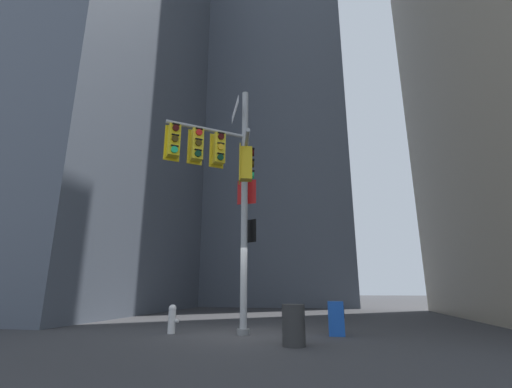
{
  "coord_description": "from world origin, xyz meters",
  "views": [
    {
      "loc": [
        2.49,
        -10.51,
        1.3
      ],
      "look_at": [
        0.26,
        0.59,
        4.36
      ],
      "focal_mm": 24.51,
      "sensor_mm": 36.0,
      "label": 1
    }
  ],
  "objects": [
    {
      "name": "trash_bin",
      "position": [
        1.64,
        -1.8,
        0.47
      ],
      "size": [
        0.54,
        0.54,
        0.93
      ],
      "primitive_type": "cylinder",
      "color": "#2D2D2D",
      "rests_on": "ground"
    },
    {
      "name": "ground",
      "position": [
        0.0,
        0.0,
        0.0
      ],
      "size": [
        120.0,
        120.0,
        0.0
      ],
      "primitive_type": "plane",
      "color": "#38383A"
    },
    {
      "name": "newspaper_box",
      "position": [
        2.66,
        0.25,
        0.47
      ],
      "size": [
        0.45,
        0.36,
        0.94
      ],
      "color": "#194CB2",
      "rests_on": "ground"
    },
    {
      "name": "fire_hydrant",
      "position": [
        -2.15,
        -0.18,
        0.43
      ],
      "size": [
        0.33,
        0.23,
        0.83
      ],
      "color": "silver",
      "rests_on": "ground"
    },
    {
      "name": "building_tower_left",
      "position": [
        -14.29,
        7.44,
        18.33
      ],
      "size": [
        15.19,
        15.19,
        36.65
      ],
      "primitive_type": "cube",
      "color": "#4C5460",
      "rests_on": "ground"
    },
    {
      "name": "building_mid_block",
      "position": [
        -3.76,
        22.43,
        27.04
      ],
      "size": [
        16.47,
        16.47,
        54.08
      ],
      "primitive_type": "cube",
      "color": "#4C5460",
      "rests_on": "ground"
    },
    {
      "name": "signal_pole_assembly",
      "position": [
        -0.53,
        -0.6,
        4.81
      ],
      "size": [
        2.82,
        2.62,
        7.85
      ],
      "color": "#9EA0A3",
      "rests_on": "ground"
    }
  ]
}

